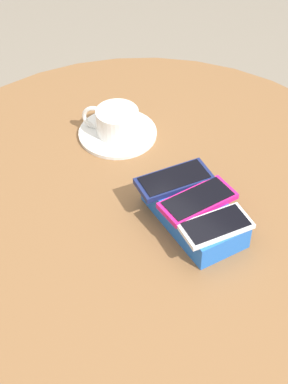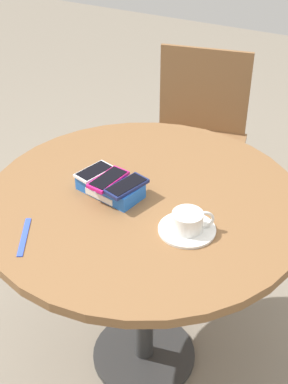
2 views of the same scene
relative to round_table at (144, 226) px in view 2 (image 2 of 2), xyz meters
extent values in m
plane|color=gray|center=(0.00, 0.00, -0.65)|extent=(8.00, 8.00, 0.00)
cylinder|color=#2D2D2D|center=(0.00, 0.00, -0.64)|extent=(0.40, 0.40, 0.02)
cylinder|color=#2D2D2D|center=(0.00, 0.00, -0.27)|extent=(0.07, 0.07, 0.71)
cylinder|color=brown|center=(0.00, 0.00, 0.10)|extent=(1.00, 1.00, 0.03)
cube|color=blue|center=(-0.10, -0.03, 0.14)|extent=(0.22, 0.14, 0.05)
cube|color=white|center=(-0.11, -0.08, 0.13)|extent=(0.11, 0.02, 0.02)
cube|color=silver|center=(-0.17, -0.01, 0.17)|extent=(0.09, 0.13, 0.01)
cube|color=black|center=(-0.17, -0.01, 0.17)|extent=(0.08, 0.12, 0.00)
cube|color=#D11975|center=(-0.11, -0.03, 0.17)|extent=(0.08, 0.15, 0.01)
cube|color=black|center=(-0.11, -0.03, 0.17)|extent=(0.07, 0.13, 0.00)
cube|color=navy|center=(-0.04, -0.04, 0.17)|extent=(0.10, 0.15, 0.01)
cube|color=black|center=(-0.04, -0.04, 0.17)|extent=(0.09, 0.14, 0.00)
cylinder|color=white|center=(0.18, -0.09, 0.12)|extent=(0.17, 0.17, 0.01)
cylinder|color=white|center=(0.18, -0.09, 0.15)|extent=(0.09, 0.09, 0.05)
cylinder|color=brown|center=(0.18, -0.09, 0.17)|extent=(0.08, 0.08, 0.00)
torus|color=white|center=(0.23, -0.06, 0.15)|extent=(0.05, 0.04, 0.06)
cube|color=blue|center=(-0.21, -0.33, 0.12)|extent=(0.10, 0.15, 0.00)
cube|color=brown|center=(-0.18, 0.85, -0.22)|extent=(0.54, 0.54, 0.02)
cube|color=brown|center=(-0.22, 1.06, 0.00)|extent=(0.43, 0.11, 0.42)
cylinder|color=brown|center=(-0.34, 0.60, -0.44)|extent=(0.04, 0.04, 0.42)
cylinder|color=brown|center=(0.07, 0.69, -0.44)|extent=(0.04, 0.04, 0.42)
cylinder|color=brown|center=(-0.43, 1.01, -0.44)|extent=(0.04, 0.04, 0.42)
cylinder|color=brown|center=(-0.02, 1.09, -0.44)|extent=(0.04, 0.04, 0.42)
camera|label=1|loc=(-0.65, 0.58, 0.97)|focal=60.00mm
camera|label=2|loc=(0.62, -1.20, 1.08)|focal=50.00mm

